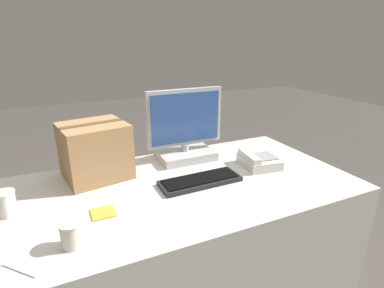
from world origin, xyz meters
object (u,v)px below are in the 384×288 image
keyboard (200,181)px  desk_phone (258,161)px  paper_cup_left (6,204)px  sticky_note_pad (103,213)px  paper_cup_right (71,235)px  spoon (10,267)px  monitor (185,134)px  cardboard_box (95,151)px

keyboard → desk_phone: 0.40m
paper_cup_left → sticky_note_pad: size_ratio=1.12×
keyboard → paper_cup_right: bearing=-159.3°
keyboard → spoon: (-0.81, -0.28, -0.01)m
monitor → paper_cup_left: 0.95m
paper_cup_left → paper_cup_right: 0.39m
paper_cup_right → monitor: bearing=40.4°
desk_phone → paper_cup_left: 1.24m
paper_cup_left → spoon: 0.35m
spoon → cardboard_box: 0.69m
cardboard_box → paper_cup_right: bearing=-106.7°
paper_cup_right → sticky_note_pad: 0.22m
sticky_note_pad → cardboard_box: bearing=84.9°
monitor → desk_phone: (0.33, -0.28, -0.12)m
keyboard → paper_cup_left: 0.85m
paper_cup_right → cardboard_box: bearing=73.3°
desk_phone → sticky_note_pad: 0.89m
desk_phone → cardboard_box: 0.89m
paper_cup_right → paper_cup_left: bearing=125.4°
paper_cup_left → cardboard_box: size_ratio=0.30×
paper_cup_right → spoon: bearing=-170.9°
paper_cup_right → cardboard_box: size_ratio=0.26×
paper_cup_right → keyboard: bearing=21.7°
spoon → sticky_note_pad: sticky_note_pad is taller
keyboard → sticky_note_pad: (-0.49, -0.08, -0.01)m
monitor → keyboard: size_ratio=1.11×
keyboard → paper_cup_right: 0.67m
paper_cup_right → spoon: size_ratio=0.69×
paper_cup_right → spoon: paper_cup_right is taller
monitor → paper_cup_right: size_ratio=4.90×
paper_cup_right → sticky_note_pad: (0.13, 0.17, -0.04)m
paper_cup_right → sticky_note_pad: paper_cup_right is taller
paper_cup_left → desk_phone: bearing=-0.9°
desk_phone → spoon: desk_phone is taller
desk_phone → cardboard_box: bearing=171.2°
spoon → cardboard_box: bearing=-74.8°
desk_phone → cardboard_box: size_ratio=0.64×
monitor → desk_phone: bearing=-40.5°
paper_cup_right → cardboard_box: cardboard_box is taller
desk_phone → spoon: 1.25m
cardboard_box → sticky_note_pad: bearing=-95.1°
sticky_note_pad → paper_cup_right: bearing=-127.8°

